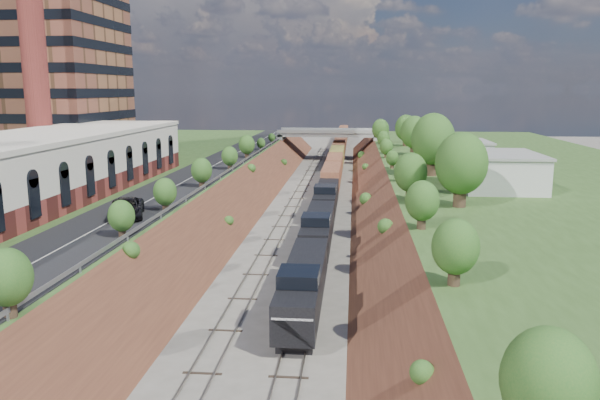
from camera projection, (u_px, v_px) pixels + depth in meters
The scene contains 17 objects.
platform_left at pixel (80, 190), 84.03m from camera, with size 44.00×180.00×5.00m, color #345121.
platform_right at pixel (554, 198), 78.05m from camera, with size 44.00×180.00×5.00m, color #345121.
embankment_left at pixel (231, 210), 82.50m from camera, with size 7.07×180.00×7.07m, color brown.
embankment_right at pixel (388, 213), 80.51m from camera, with size 7.07×180.00×7.07m, color brown.
rail_left_track at pixel (290, 211), 81.72m from camera, with size 1.58×180.00×0.18m, color gray.
rail_right_track at pixel (327, 211), 81.25m from camera, with size 1.58×180.00×0.18m, color gray.
road at pixel (198, 174), 81.97m from camera, with size 8.00×180.00×0.10m, color black.
guardrail at pixel (227, 171), 81.31m from camera, with size 0.10×171.00×0.70m.
commercial_building at pixel (25, 170), 60.94m from camera, with size 14.30×62.30×7.00m.
smokestack at pixel (31, 25), 76.20m from camera, with size 3.20×3.20×40.00m, color maroon.
overpass at pixel (328, 139), 141.24m from camera, with size 24.50×8.30×7.40m.
white_building_near at pixel (498, 172), 70.24m from camera, with size 9.00×12.00×4.00m, color silver.
white_building_far at pixel (461, 154), 91.85m from camera, with size 8.00×10.00×3.60m, color silver.
tree_right_large at pixel (461, 164), 58.65m from camera, with size 5.25×5.25×7.61m.
tree_left_crest at pixel (102, 226), 42.13m from camera, with size 2.45×2.45×3.55m.
freight_train at pixel (337, 157), 125.60m from camera, with size 2.85×176.40×4.55m.
suv at pixel (127, 208), 53.96m from camera, with size 2.93×6.36×1.77m, color black.
Camera 1 is at (6.23, -19.54, 16.75)m, focal length 35.00 mm.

